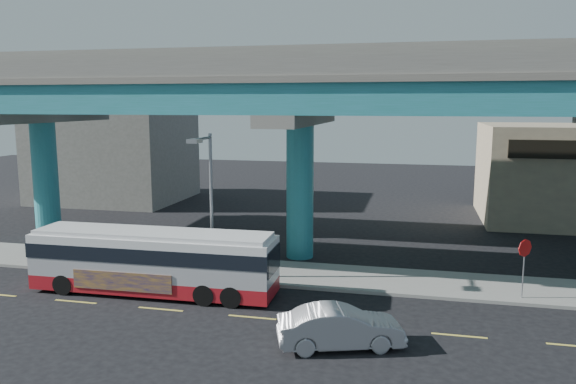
% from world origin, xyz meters
% --- Properties ---
extents(ground, '(120.00, 120.00, 0.00)m').
position_xyz_m(ground, '(0.00, 0.00, 0.00)').
color(ground, black).
rests_on(ground, ground).
extents(sidewalk, '(70.00, 4.00, 0.15)m').
position_xyz_m(sidewalk, '(0.00, 5.50, 0.07)').
color(sidewalk, gray).
rests_on(sidewalk, ground).
extents(lane_markings, '(58.00, 0.12, 0.01)m').
position_xyz_m(lane_markings, '(-0.00, -0.30, 0.01)').
color(lane_markings, '#D8C64C').
rests_on(lane_markings, ground).
extents(viaduct, '(52.00, 12.40, 11.70)m').
position_xyz_m(viaduct, '(-0.00, 9.11, 9.14)').
color(viaduct, '#207B75').
rests_on(viaduct, ground).
extents(building_concrete, '(12.00, 10.00, 9.00)m').
position_xyz_m(building_concrete, '(-20.00, 24.00, 4.50)').
color(building_concrete, gray).
rests_on(building_concrete, ground).
extents(transit_bus, '(11.28, 2.62, 2.88)m').
position_xyz_m(transit_bus, '(-5.18, 1.54, 1.58)').
color(transit_bus, maroon).
rests_on(transit_bus, ground).
extents(sedan, '(4.24, 5.37, 1.46)m').
position_xyz_m(sedan, '(3.83, -2.25, 0.73)').
color(sedan, '#A1A1A5').
rests_on(sedan, ground).
extents(parked_car, '(4.20, 5.09, 1.38)m').
position_xyz_m(parked_car, '(-12.92, 5.63, 0.84)').
color(parked_car, '#2E2E33').
rests_on(parked_car, sidewalk).
extents(street_lamp, '(0.50, 2.32, 6.98)m').
position_xyz_m(street_lamp, '(-3.29, 3.46, 4.73)').
color(street_lamp, gray).
rests_on(street_lamp, sidewalk).
extents(stop_sign, '(0.63, 0.53, 2.62)m').
position_xyz_m(stop_sign, '(10.90, 4.18, 2.05)').
color(stop_sign, gray).
rests_on(stop_sign, sidewalk).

